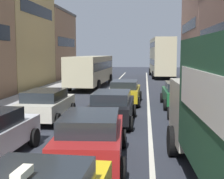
% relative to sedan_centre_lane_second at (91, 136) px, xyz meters
% --- Properties ---
extents(sidewalk_left, '(2.60, 64.00, 0.14)m').
position_rel_sedan_centre_lane_second_xyz_m(sidewalk_left, '(-6.60, 13.12, -0.73)').
color(sidewalk_left, '#ACACAC').
rests_on(sidewalk_left, ground).
extents(lane_stripe_left, '(0.16, 60.00, 0.01)m').
position_rel_sedan_centre_lane_second_xyz_m(lane_stripe_left, '(-1.60, 13.12, -0.79)').
color(lane_stripe_left, silver).
rests_on(lane_stripe_left, ground).
extents(lane_stripe_right, '(0.16, 60.00, 0.01)m').
position_rel_sedan_centre_lane_second_xyz_m(lane_stripe_right, '(1.80, 13.12, -0.79)').
color(lane_stripe_right, silver).
rests_on(lane_stripe_right, ground).
extents(sedan_centre_lane_second, '(2.25, 4.39, 1.49)m').
position_rel_sedan_centre_lane_second_xyz_m(sedan_centre_lane_second, '(0.00, 0.00, 0.00)').
color(sedan_centre_lane_second, '#A51E1E').
rests_on(sedan_centre_lane_second, ground).
extents(hatchback_centre_lane_third, '(2.10, 4.32, 1.49)m').
position_rel_sedan_centre_lane_second_xyz_m(hatchback_centre_lane_third, '(0.08, 5.37, 0.00)').
color(hatchback_centre_lane_third, black).
rests_on(hatchback_centre_lane_third, ground).
extents(sedan_left_lane_third, '(2.08, 4.31, 1.49)m').
position_rel_sedan_centre_lane_second_xyz_m(sedan_left_lane_third, '(-3.12, 5.64, 0.00)').
color(sedan_left_lane_third, beige).
rests_on(sedan_left_lane_third, ground).
extents(coupe_centre_lane_fourth, '(2.12, 4.33, 1.49)m').
position_rel_sedan_centre_lane_second_xyz_m(coupe_centre_lane_fourth, '(0.30, 11.16, 0.00)').
color(coupe_centre_lane_fourth, '#B29319').
rests_on(coupe_centre_lane_fourth, ground).
extents(sedan_right_lane_behind_truck, '(2.10, 4.32, 1.49)m').
position_rel_sedan_centre_lane_second_xyz_m(sedan_right_lane_behind_truck, '(3.68, 4.91, 0.00)').
color(sedan_right_lane_behind_truck, gray).
rests_on(sedan_right_lane_behind_truck, ground).
extents(wagon_right_lane_far, '(2.12, 4.33, 1.49)m').
position_rel_sedan_centre_lane_second_xyz_m(wagon_right_lane_far, '(3.63, 10.36, 0.00)').
color(wagon_right_lane_far, '#19592D').
rests_on(wagon_right_lane_far, ground).
extents(bus_mid_queue_primary, '(3.11, 10.59, 2.90)m').
position_rel_sedan_centre_lane_second_xyz_m(bus_mid_queue_primary, '(-3.44, 20.50, 0.96)').
color(bus_mid_queue_primary, '#BFB793').
rests_on(bus_mid_queue_primary, ground).
extents(bus_far_queue_secondary, '(3.12, 10.59, 5.06)m').
position_rel_sedan_centre_lane_second_xyz_m(bus_far_queue_secondary, '(3.68, 33.53, 2.03)').
color(bus_far_queue_secondary, '#BFB793').
rests_on(bus_far_queue_secondary, ground).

